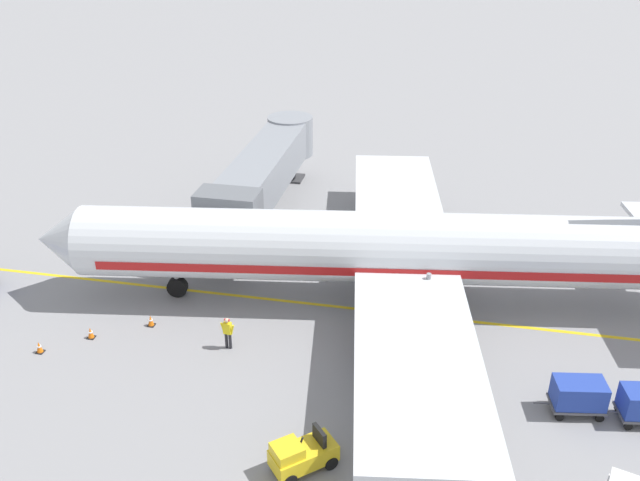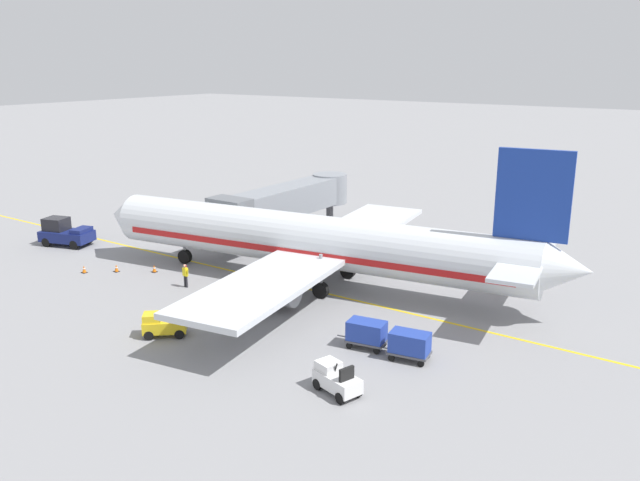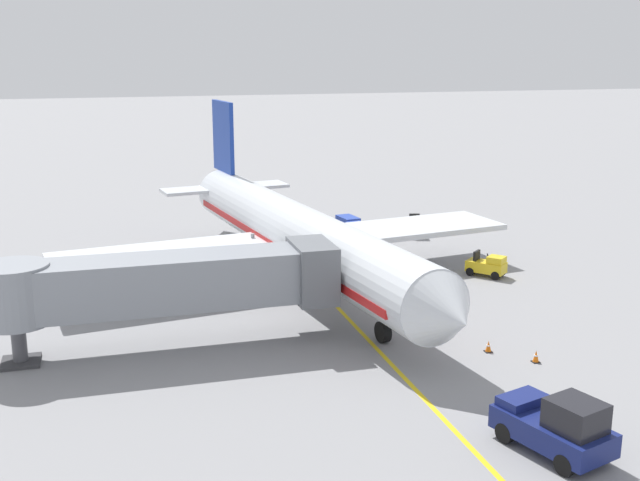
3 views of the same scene
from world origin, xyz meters
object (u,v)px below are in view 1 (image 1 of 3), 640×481
jet_bridge (265,169)px  safety_cone_wing_tip (151,321)px  baggage_tug_lead (302,454)px  ground_crew_wing_walker (228,331)px  parked_airliner (392,249)px  safety_cone_nose_right (39,347)px  safety_cone_nose_left (91,333)px  baggage_cart_front (579,394)px

jet_bridge → safety_cone_wing_tip: (-13.71, 2.32, -3.17)m
baggage_tug_lead → ground_crew_wing_walker: 8.53m
parked_airliner → safety_cone_nose_right: (-7.85, 15.87, -2.90)m
safety_cone_nose_left → ground_crew_wing_walker: bearing=-85.3°
parked_airliner → safety_cone_nose_left: (-6.28, 14.06, -2.90)m
parked_airliner → baggage_cart_front: bearing=-129.3°
safety_cone_nose_right → safety_cone_wing_tip: bearing=-53.6°
baggage_tug_lead → safety_cone_nose_left: size_ratio=4.53×
safety_cone_nose_left → safety_cone_wing_tip: size_ratio=1.00×
baggage_cart_front → safety_cone_nose_left: baggage_cart_front is taller
baggage_cart_front → safety_cone_nose_right: size_ratio=5.04×
jet_bridge → ground_crew_wing_walker: (-14.72, -2.15, -2.51)m
baggage_tug_lead → ground_crew_wing_walker: bearing=37.3°
parked_airliner → safety_cone_nose_right: parked_airliner is taller
baggage_tug_lead → baggage_cart_front: size_ratio=0.90×
jet_bridge → safety_cone_nose_right: jet_bridge is taller
safety_cone_wing_tip → ground_crew_wing_walker: bearing=-102.7°
parked_airliner → safety_cone_wing_tip: 12.84m
jet_bridge → baggage_cart_front: jet_bridge is taller
parked_airliner → baggage_cart_front: parked_airliner is taller
baggage_tug_lead → ground_crew_wing_walker: (6.79, 5.17, 0.24)m
baggage_cart_front → safety_cone_nose_left: (0.83, 22.75, -0.66)m
jet_bridge → ground_crew_wing_walker: size_ratio=10.16×
parked_airliner → baggage_tug_lead: parked_airliner is taller
ground_crew_wing_walker → safety_cone_wing_tip: ground_crew_wing_walker is taller
parked_airliner → safety_cone_wing_tip: size_ratio=63.20×
ground_crew_wing_walker → safety_cone_nose_left: ground_crew_wing_walker is taller
baggage_tug_lead → safety_cone_wing_tip: bearing=51.0°
ground_crew_wing_walker → safety_cone_nose_right: 9.03m
parked_airliner → jet_bridge: bearing=45.8°
safety_cone_nose_left → safety_cone_wing_tip: same height
jet_bridge → baggage_tug_lead: (-21.50, -7.32, -2.75)m
baggage_tug_lead → ground_crew_wing_walker: ground_crew_wing_walker is taller
parked_airliner → baggage_cart_front: (-7.11, -8.69, -2.24)m
safety_cone_nose_left → safety_cone_nose_right: 2.40m
safety_cone_nose_right → safety_cone_wing_tip: 5.32m
baggage_tug_lead → safety_cone_nose_left: (6.21, 12.10, -0.42)m
parked_airliner → ground_crew_wing_walker: parked_airliner is taller
jet_bridge → baggage_cart_front: size_ratio=5.77×
baggage_tug_lead → safety_cone_nose_left: baggage_tug_lead is taller
jet_bridge → safety_cone_wing_tip: 14.26m
jet_bridge → safety_cone_wing_tip: jet_bridge is taller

